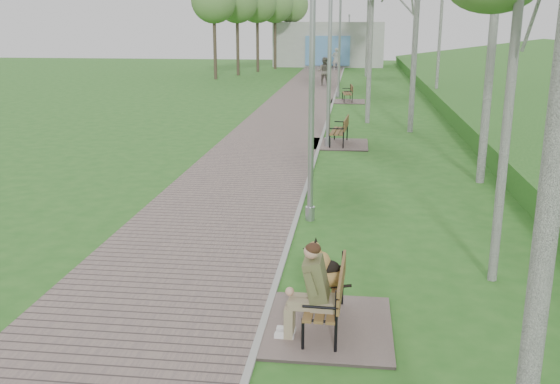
{
  "coord_description": "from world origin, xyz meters",
  "views": [
    {
      "loc": [
        1.19,
        -8.97,
        4.12
      ],
      "look_at": [
        -0.14,
        1.9,
        1.1
      ],
      "focal_mm": 40.0,
      "sensor_mm": 36.0,
      "label": 1
    }
  ],
  "objects": [
    {
      "name": "bench_main",
      "position": [
        0.79,
        -1.15,
        0.44
      ],
      "size": [
        1.8,
        2.0,
        1.57
      ],
      "color": "#715F5B",
      "rests_on": "ground"
    },
    {
      "name": "pedestrian_far",
      "position": [
        -0.94,
        32.33,
        0.92
      ],
      "size": [
        1.03,
        0.88,
        1.84
      ],
      "primitive_type": "imported",
      "rotation": [
        0.0,
        0.0,
        2.91
      ],
      "color": "gray",
      "rests_on": "ground"
    },
    {
      "name": "lamp_post_second",
      "position": [
        0.29,
        11.72,
        2.62
      ],
      "size": [
        0.22,
        0.22,
        5.6
      ],
      "color": "#989BA0",
      "rests_on": "ground"
    },
    {
      "name": "kerb",
      "position": [
        0.0,
        21.5,
        0.03
      ],
      "size": [
        0.1,
        67.0,
        0.05
      ],
      "primitive_type": "cube",
      "color": "#999993",
      "rests_on": "ground"
    },
    {
      "name": "lamp_post_near",
      "position": [
        0.29,
        3.69,
        2.41
      ],
      "size": [
        0.2,
        0.2,
        5.15
      ],
      "color": "#989BA0",
      "rests_on": "ground"
    },
    {
      "name": "lamp_post_far",
      "position": [
        0.35,
        48.95,
        2.17
      ],
      "size": [
        0.18,
        0.18,
        4.65
      ],
      "color": "#989BA0",
      "rests_on": "ground"
    },
    {
      "name": "bench_third",
      "position": [
        0.73,
        23.97,
        0.2
      ],
      "size": [
        1.77,
        1.97,
        1.09
      ],
      "color": "#715F5B",
      "rests_on": "ground"
    },
    {
      "name": "pedestrian_near",
      "position": [
        -0.62,
        45.37,
        0.94
      ],
      "size": [
        0.76,
        0.56,
        1.89
      ],
      "primitive_type": "imported",
      "rotation": [
        0.0,
        0.0,
        3.31
      ],
      "color": "silver",
      "rests_on": "ground"
    },
    {
      "name": "building_north",
      "position": [
        -1.5,
        50.97,
        1.99
      ],
      "size": [
        10.0,
        5.2,
        4.0
      ],
      "color": "#9E9E99",
      "rests_on": "ground"
    },
    {
      "name": "walkway",
      "position": [
        -1.75,
        21.5,
        0.02
      ],
      "size": [
        3.5,
        67.0,
        0.04
      ],
      "primitive_type": "cube",
      "color": "#715F5B",
      "rests_on": "ground"
    },
    {
      "name": "ground",
      "position": [
        0.0,
        0.0,
        0.0
      ],
      "size": [
        120.0,
        120.0,
        0.0
      ],
      "primitive_type": "plane",
      "color": "#29631F",
      "rests_on": "ground"
    },
    {
      "name": "bench_second",
      "position": [
        0.64,
        12.16,
        0.22
      ],
      "size": [
        1.92,
        2.14,
        1.18
      ],
      "color": "#715F5B",
      "rests_on": "ground"
    },
    {
      "name": "lamp_post_third",
      "position": [
        0.2,
        25.85,
        2.55
      ],
      "size": [
        0.21,
        0.21,
        5.46
      ],
      "color": "#989BA0",
      "rests_on": "ground"
    }
  ]
}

